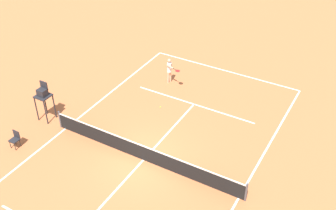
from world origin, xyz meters
TOP-DOWN VIEW (x-y plane):
  - ground_plane at (0.00, 0.00)m, footprint 60.00×60.00m
  - court_lines at (0.00, 0.00)m, footprint 10.44×20.82m
  - tennis_net at (0.00, 0.00)m, footprint 11.04×0.10m
  - player_serving at (2.50, -7.11)m, footprint 1.21×0.89m
  - tennis_ball at (1.61, -4.40)m, footprint 0.07×0.07m
  - umpire_chair at (6.68, -0.22)m, footprint 0.80×0.80m
  - courtside_chair_near at (6.37, 2.43)m, footprint 0.44×0.46m

SIDE VIEW (x-z plane):
  - ground_plane at x=0.00m, z-range 0.00..0.00m
  - court_lines at x=0.00m, z-range 0.00..0.01m
  - tennis_ball at x=1.61m, z-range 0.00..0.07m
  - tennis_net at x=0.00m, z-range -0.04..1.03m
  - courtside_chair_near at x=6.37m, z-range 0.06..1.01m
  - player_serving at x=2.50m, z-range 0.17..1.91m
  - umpire_chair at x=6.68m, z-range 0.40..2.81m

